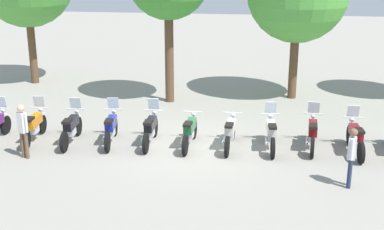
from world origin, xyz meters
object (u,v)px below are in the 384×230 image
(motorcycle_3, at_px, (111,128))
(person_0, at_px, (23,127))
(motorcycle_5, at_px, (190,131))
(motorcycle_7, at_px, (271,133))
(motorcycle_8, at_px, (312,133))
(motorcycle_1, at_px, (34,126))
(motorcycle_9, at_px, (355,137))
(person_1, at_px, (352,153))
(motorcycle_4, at_px, (151,129))
(motorcycle_6, at_px, (230,132))
(motorcycle_2, at_px, (71,127))

(motorcycle_3, xyz_separation_m, person_0, (-2.17, -1.65, 0.45))
(motorcycle_3, relative_size, motorcycle_5, 0.99)
(motorcycle_7, xyz_separation_m, motorcycle_8, (1.28, 0.21, 0.00))
(motorcycle_1, relative_size, motorcycle_3, 1.00)
(motorcycle_9, distance_m, person_1, 2.61)
(motorcycle_3, xyz_separation_m, motorcycle_5, (2.56, 0.10, -0.01))
(motorcycle_1, height_order, motorcycle_4, same)
(motorcycle_6, xyz_separation_m, motorcycle_9, (3.83, 0.09, 0.01))
(motorcycle_3, height_order, motorcycle_9, same)
(motorcycle_5, bearing_deg, person_1, -115.65)
(motorcycle_2, xyz_separation_m, motorcycle_5, (3.84, 0.29, -0.01))
(motorcycle_2, bearing_deg, motorcycle_3, -87.05)
(motorcycle_9, relative_size, person_0, 1.32)
(motorcycle_5, bearing_deg, motorcycle_6, -84.92)
(motorcycle_1, xyz_separation_m, motorcycle_4, (3.84, 0.28, 0.00))
(motorcycle_2, bearing_deg, motorcycle_4, -88.91)
(motorcycle_7, bearing_deg, motorcycle_1, 89.18)
(motorcycle_3, bearing_deg, motorcycle_5, -96.38)
(motorcycle_4, height_order, motorcycle_6, motorcycle_4)
(person_0, bearing_deg, motorcycle_2, 169.01)
(motorcycle_4, bearing_deg, motorcycle_7, -89.81)
(motorcycle_6, xyz_separation_m, motorcycle_8, (2.56, 0.30, 0.01))
(motorcycle_3, xyz_separation_m, motorcycle_8, (6.40, 0.49, 0.00))
(motorcycle_3, height_order, motorcycle_7, same)
(motorcycle_1, xyz_separation_m, motorcycle_6, (6.40, 0.37, -0.01))
(motorcycle_4, height_order, motorcycle_5, motorcycle_4)
(motorcycle_6, bearing_deg, motorcycle_1, 95.45)
(motorcycle_7, bearing_deg, person_1, -145.24)
(motorcycle_1, relative_size, motorcycle_6, 1.00)
(motorcycle_4, bearing_deg, motorcycle_1, 91.73)
(motorcycle_9, height_order, person_0, person_0)
(motorcycle_6, height_order, person_0, person_0)
(motorcycle_1, distance_m, motorcycle_5, 5.13)
(motorcycle_2, xyz_separation_m, motorcycle_4, (2.56, 0.28, 0.00))
(motorcycle_8, height_order, person_1, person_1)
(motorcycle_9, bearing_deg, motorcycle_6, 87.77)
(motorcycle_4, bearing_deg, motorcycle_8, -88.14)
(motorcycle_6, bearing_deg, motorcycle_2, 96.30)
(motorcycle_4, bearing_deg, motorcycle_9, -90.85)
(motorcycle_5, height_order, motorcycle_7, motorcycle_7)
(motorcycle_6, relative_size, motorcycle_9, 1.00)
(person_1, bearing_deg, motorcycle_7, -42.47)
(motorcycle_3, bearing_deg, person_0, 118.65)
(motorcycle_2, xyz_separation_m, person_1, (8.44, -2.07, 0.42))
(motorcycle_7, distance_m, person_1, 3.28)
(person_0, xyz_separation_m, person_1, (9.33, -0.60, -0.03))
(motorcycle_2, xyz_separation_m, motorcycle_7, (6.40, 0.46, 0.00))
(motorcycle_3, distance_m, motorcycle_5, 2.57)
(motorcycle_2, relative_size, person_1, 1.35)
(motorcycle_3, distance_m, motorcycle_9, 7.68)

